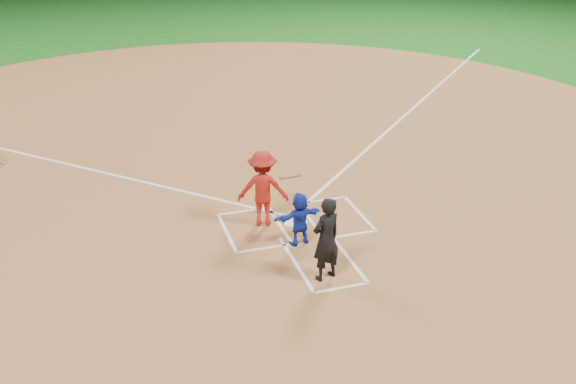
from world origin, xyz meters
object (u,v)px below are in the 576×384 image
object	(u,v)px
home_plate	(295,222)
batter_at_plate	(263,188)
umpire	(326,239)
catcher	(300,219)

from	to	relation	value
home_plate	batter_at_plate	distance (m)	1.13
home_plate	umpire	world-z (taller)	umpire
umpire	batter_at_plate	world-z (taller)	batter_at_plate
catcher	batter_at_plate	bearing A→B (deg)	-75.32
home_plate	umpire	distance (m)	2.51
umpire	catcher	bearing A→B (deg)	-107.11
home_plate	catcher	size ratio (longest dim) A/B	0.51
catcher	umpire	world-z (taller)	umpire
home_plate	batter_at_plate	bearing A→B (deg)	-14.05
umpire	batter_at_plate	bearing A→B (deg)	-97.00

